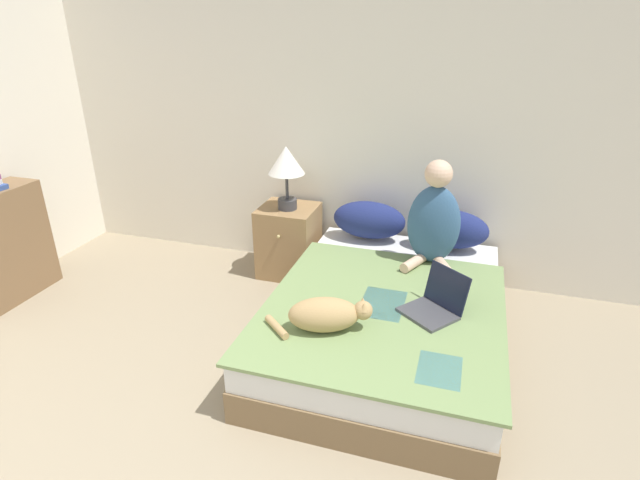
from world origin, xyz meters
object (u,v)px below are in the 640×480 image
Objects in this scene: pillow_far at (450,229)px; laptop_open at (434,305)px; bed at (387,319)px; pillow_near at (369,220)px; person_sitting at (434,220)px; bookshelf at (0,247)px; nightstand at (289,241)px; table_lamp at (286,165)px; cat_tabby at (326,314)px.

laptop_open is at bearing -90.75° from pillow_far.
laptop_open is at bearing -27.46° from bed.
pillow_near is 0.61m from person_sitting.
pillow_far is at bearing 18.65° from bookshelf.
pillow_near is 0.69m from nightstand.
bookshelf reaches higher than laptop_open.
bookshelf is (-2.53, -1.06, -0.11)m from pillow_near.
pillow_far is 0.97× the size of nightstand.
nightstand is at bearing -178.19° from laptop_open.
bed is 2.86m from bookshelf.
table_lamp is (-1.15, 0.21, 0.24)m from person_sitting.
bookshelf is (-2.84, -0.25, 0.23)m from bed.
pillow_far reaches higher than laptop_open.
table_lamp is (-0.64, -0.08, 0.41)m from pillow_near.
pillow_near is at bearing 150.13° from person_sitting.
table_lamp is 0.59× the size of bookshelf.
cat_tabby is (-0.26, -0.51, 0.29)m from bed.
laptop_open is (-0.01, -0.96, -0.09)m from pillow_far.
pillow_near is 1.00× the size of pillow_far.
person_sitting reaches higher than nightstand.
bookshelf reaches higher than cat_tabby.
bed is at bearing 44.05° from cat_tabby.
bed is at bearing -111.24° from person_sitting.
person_sitting is at bearing -29.87° from pillow_near.
table_lamp reaches higher than pillow_far.
nightstand is 0.68× the size of bookshelf.
pillow_far is 1.12× the size of table_lamp.
table_lamp reaches higher than cat_tabby.
person_sitting reaches higher than bookshelf.
bed is 1.22m from nightstand.
pillow_near reaches higher than laptop_open.
nightstand reaches higher than cat_tabby.
pillow_near and pillow_far have the same top height.
person_sitting is at bearing -11.67° from nightstand.
table_lamp is (0.01, -0.03, 0.65)m from nightstand.
laptop_open is 1.55m from nightstand.
table_lamp is (-0.69, 1.24, 0.45)m from cat_tabby.
cat_tabby is 0.66m from laptop_open.
pillow_far reaches higher than cat_tabby.
table_lamp is (-0.95, 0.73, 0.75)m from bed.
pillow_near is at bearing 6.97° from table_lamp.
person_sitting reaches higher than bed.
pillow_far is at bearing 69.38° from bed.
pillow_near is at bearing 180.00° from pillow_far.
table_lamp reaches higher than bed.
cat_tabby is at bearing -60.95° from table_lamp.
cat_tabby is (-0.56, -1.31, -0.05)m from pillow_far.
table_lamp is at bearing 27.45° from bookshelf.
person_sitting is at bearing -10.47° from table_lamp.
laptop_open is at bearing 1.83° from bookshelf.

